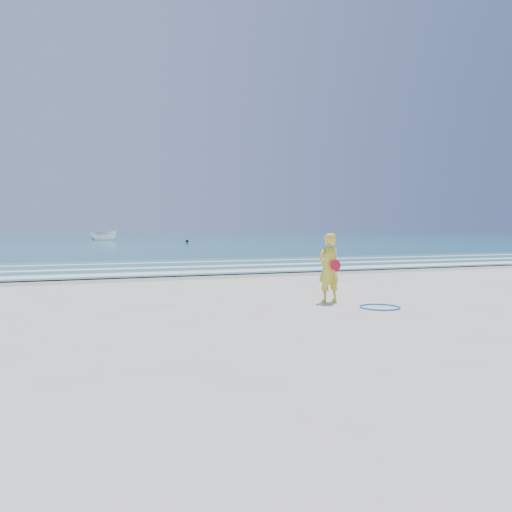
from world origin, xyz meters
name	(u,v)px	position (x,y,z in m)	size (l,w,h in m)	color
ground	(323,313)	(0.00, 0.00, 0.00)	(400.00, 400.00, 0.00)	silver
wet_sand	(208,276)	(0.00, 9.00, 0.00)	(400.00, 2.40, 0.00)	#B2A893
ocean	(90,238)	(0.00, 105.00, 0.02)	(400.00, 190.00, 0.04)	#19727F
shallow	(179,266)	(0.00, 14.00, 0.04)	(400.00, 10.00, 0.01)	#59B7AD
foam_near	(199,272)	(0.00, 10.30, 0.05)	(400.00, 1.40, 0.01)	white
foam_mid	(183,267)	(0.00, 13.20, 0.05)	(400.00, 0.90, 0.01)	white
foam_far	(169,262)	(0.00, 16.50, 0.05)	(400.00, 0.60, 0.01)	white
hoop	(380,307)	(1.54, 0.21, 0.02)	(0.89, 0.89, 0.03)	blue
boat	(104,235)	(0.78, 73.25, 0.92)	(1.72, 4.56, 1.76)	white
buoy	(187,241)	(10.22, 56.39, 0.25)	(0.41, 0.41, 0.41)	black
woman	(329,268)	(0.89, 1.38, 0.83)	(0.67, 0.50, 1.66)	yellow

